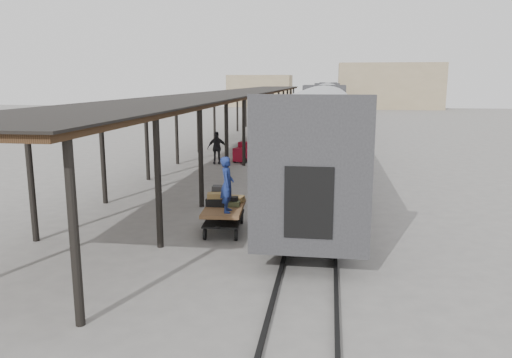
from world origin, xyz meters
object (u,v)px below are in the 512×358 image
Objects in this scene: baggage_cart at (224,213)px; porter at (227,185)px; pedestrian at (217,148)px; luggage_tug at (243,153)px.

baggage_cart is 1.31m from porter.
baggage_cart is at bearing 83.52° from pedestrian.
baggage_cart is 13.77m from pedestrian.
luggage_tug is 15.40m from porter.
porter reaches higher than luggage_tug.
baggage_cart is at bearing -68.86° from luggage_tug.
porter is 14.48m from pedestrian.
luggage_tug is at bearing 0.82° from porter.
pedestrian is (-3.52, 14.02, -0.76)m from porter.
porter is (2.13, -15.20, 1.20)m from luggage_tug.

